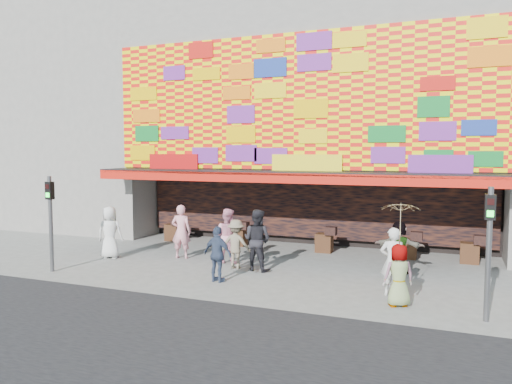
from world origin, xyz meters
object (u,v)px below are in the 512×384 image
ped_d (236,244)px  ped_g (399,275)px  ped_h (393,262)px  ped_c (257,240)px  ped_e (218,254)px  parasol (400,220)px  ped_f (399,247)px  ped_b (181,231)px  ped_i (227,236)px  ped_a (110,232)px  signal_left (50,213)px  signal_right (489,239)px

ped_d → ped_g: (5.27, -2.13, -0.02)m
ped_d → ped_h: ped_h is taller
ped_d → ped_c: bearing=177.3°
ped_h → ped_e: bearing=-2.3°
ped_e → parasol: size_ratio=0.90×
ped_d → ped_f: (4.93, 1.24, 0.03)m
ped_c → parasol: parasol is taller
ped_b → ped_f: size_ratio=1.16×
ped_d → ped_i: bearing=-49.5°
ped_e → parasol: parasol is taller
ped_a → ped_b: (2.34, 0.92, 0.03)m
parasol → signal_left: bearing=-177.8°
ped_c → ped_h: (4.31, -1.24, -0.08)m
signal_left → ped_f: size_ratio=1.83×
ped_d → parasol: 5.84m
ped_e → ped_g: bearing=-172.8°
ped_a → ped_f: 9.80m
ped_f → ped_i: bearing=6.5°
ped_h → ped_i: ped_i is taller
ped_b → ped_f: bearing=172.1°
ped_c → ped_d: 0.75m
ped_h → parasol: (0.25, -0.89, 1.22)m
ped_b → ped_a: bearing=9.2°
ped_c → ped_h: bearing=173.5°
ped_f → ped_c: bearing=16.9°
ped_a → ped_e: (4.95, -1.48, -0.11)m
ped_f → ped_g: size_ratio=1.07×
ped_b → ped_c: 3.22m
ped_b → parasol: parasol is taller
signal_right → ped_e: signal_right is taller
parasol → ped_g: bearing=0.0°
ped_g → ped_i: 6.52m
ped_b → ped_h: 7.69m
ped_c → parasol: 5.15m
ped_b → ped_i: bearing=166.8°
ped_b → ped_i: ped_b is taller
ped_h → ped_i: (-5.65, 1.89, 0.02)m
signal_right → ped_g: size_ratio=1.96×
ped_f → parasol: (0.34, -3.37, 1.30)m
ped_e → ped_f: (4.74, 2.96, 0.01)m
signal_left → ped_b: size_ratio=1.58×
signal_right → ped_g: signal_right is taller
ped_g → ped_h: (-0.25, 0.89, 0.13)m
signal_right → ped_a: 12.21m
signal_right → signal_left: bearing=180.0°
signal_left → ped_h: 10.35m
signal_right → ped_e: 7.14m
ped_g → ped_h: ped_h is taller
ped_a → parasol: size_ratio=1.02×
ped_g → ped_e: bearing=-33.3°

